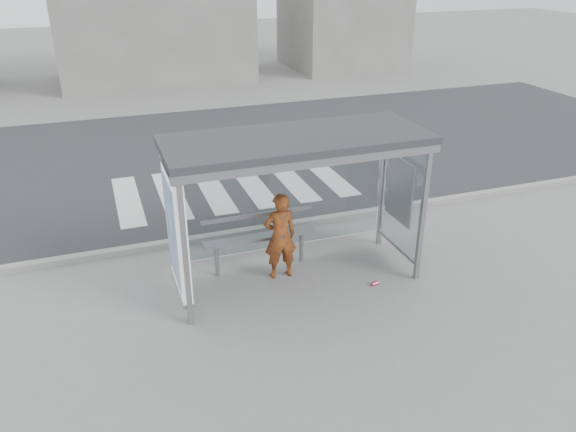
% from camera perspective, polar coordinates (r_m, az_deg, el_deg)
% --- Properties ---
extents(ground, '(80.00, 80.00, 0.00)m').
position_cam_1_polar(ground, '(9.99, 0.83, -6.35)').
color(ground, slate).
rests_on(ground, ground).
extents(road, '(30.00, 10.00, 0.01)m').
position_cam_1_polar(road, '(16.13, -7.87, 6.16)').
color(road, '#2A292C').
rests_on(road, ground).
extents(curb, '(30.00, 0.18, 0.12)m').
position_cam_1_polar(curb, '(11.57, -2.52, -1.30)').
color(curb, gray).
rests_on(curb, ground).
extents(crosswalk, '(5.55, 3.00, 0.00)m').
position_cam_1_polar(crosswalk, '(13.84, -5.65, 2.97)').
color(crosswalk, silver).
rests_on(crosswalk, ground).
extents(bus_shelter, '(4.25, 1.65, 2.62)m').
position_cam_1_polar(bus_shelter, '(9.04, -1.44, 4.17)').
color(bus_shelter, gray).
rests_on(bus_shelter, ground).
extents(building_center, '(8.00, 5.00, 5.00)m').
position_cam_1_polar(building_center, '(26.27, -13.65, 18.73)').
color(building_center, slate).
rests_on(building_center, ground).
extents(person, '(0.59, 0.40, 1.59)m').
position_cam_1_polar(person, '(9.68, -0.81, -2.05)').
color(person, '#C44E12').
rests_on(person, ground).
extents(bench, '(2.05, 0.25, 1.06)m').
position_cam_1_polar(bench, '(10.03, -2.91, -2.17)').
color(bench, gray).
rests_on(bench, ground).
extents(soda_can, '(0.14, 0.10, 0.07)m').
position_cam_1_polar(soda_can, '(9.89, 8.81, -6.79)').
color(soda_can, '#DA4075').
rests_on(soda_can, ground).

